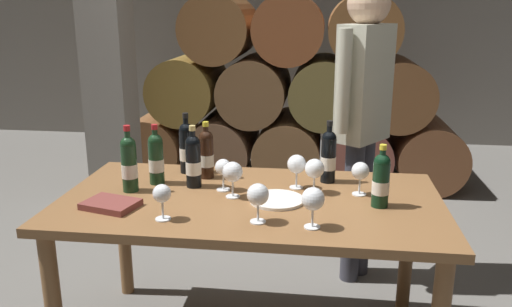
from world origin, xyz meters
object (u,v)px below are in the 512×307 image
(sommelier_presenting, at_px, (363,107))
(wine_glass_5, at_px, (258,195))
(wine_bottle_0, at_px, (156,158))
(wine_bottle_1, at_px, (193,161))
(wine_glass_3, at_px, (162,195))
(wine_glass_6, at_px, (315,169))
(wine_bottle_2, at_px, (129,163))
(wine_glass_4, at_px, (233,173))
(wine_bottle_4, at_px, (328,156))
(wine_bottle_6, at_px, (206,154))
(tasting_notebook, at_px, (111,204))
(wine_glass_1, at_px, (313,200))
(wine_glass_7, at_px, (223,168))
(wine_glass_0, at_px, (297,165))
(wine_bottle_3, at_px, (381,180))
(wine_glass_2, at_px, (360,172))
(wine_bottle_5, at_px, (187,147))
(serving_plate, at_px, (277,200))
(dining_table, at_px, (250,217))

(sommelier_presenting, bearing_deg, wine_glass_5, -114.55)
(wine_bottle_0, bearing_deg, wine_glass_5, -36.75)
(wine_bottle_1, height_order, wine_glass_3, wine_bottle_1)
(wine_bottle_0, xyz_separation_m, wine_glass_5, (0.54, -0.41, -0.01))
(wine_glass_6, distance_m, sommelier_presenting, 0.72)
(wine_bottle_2, xyz_separation_m, wine_glass_4, (0.48, -0.02, -0.02))
(wine_glass_3, bearing_deg, wine_bottle_4, 40.25)
(wine_bottle_4, distance_m, wine_glass_4, 0.50)
(wine_bottle_6, bearing_deg, wine_bottle_2, -142.24)
(wine_bottle_1, distance_m, wine_bottle_6, 0.14)
(wine_bottle_2, relative_size, sommelier_presenting, 0.18)
(tasting_notebook, bearing_deg, wine_glass_5, 8.31)
(wine_glass_1, bearing_deg, wine_bottle_1, 144.42)
(wine_glass_1, height_order, wine_glass_7, wine_glass_1)
(wine_glass_6, height_order, sommelier_presenting, sommelier_presenting)
(tasting_notebook, bearing_deg, wine_glass_4, 35.99)
(wine_bottle_1, height_order, wine_glass_0, wine_bottle_1)
(tasting_notebook, bearing_deg, wine_bottle_3, 23.13)
(wine_glass_2, relative_size, wine_glass_3, 1.03)
(wine_bottle_1, height_order, wine_bottle_3, wine_bottle_1)
(wine_bottle_6, relative_size, wine_glass_0, 1.76)
(wine_glass_0, bearing_deg, wine_bottle_0, -178.47)
(wine_bottle_2, relative_size, wine_glass_2, 2.02)
(wine_bottle_0, relative_size, wine_bottle_6, 1.02)
(wine_bottle_0, xyz_separation_m, wine_bottle_5, (0.10, 0.19, 0.01))
(tasting_notebook, bearing_deg, wine_glass_7, 47.22)
(wine_bottle_3, xyz_separation_m, wine_glass_3, (-0.88, -0.26, -0.01))
(wine_bottle_1, bearing_deg, wine_glass_3, -93.89)
(wine_glass_3, height_order, wine_glass_5, wine_glass_5)
(wine_bottle_0, distance_m, wine_bottle_6, 0.25)
(wine_bottle_2, distance_m, wine_glass_5, 0.69)
(wine_bottle_3, bearing_deg, serving_plate, -179.99)
(wine_bottle_2, distance_m, wine_bottle_3, 1.13)
(wine_bottle_2, xyz_separation_m, wine_bottle_5, (0.19, 0.31, -0.00))
(wine_glass_6, bearing_deg, wine_bottle_6, 163.70)
(wine_glass_1, bearing_deg, wine_glass_2, 62.79)
(wine_glass_3, xyz_separation_m, wine_glass_7, (0.18, 0.37, 0.00))
(dining_table, relative_size, wine_glass_4, 10.33)
(wine_glass_4, distance_m, wine_glass_7, 0.10)
(wine_bottle_0, bearing_deg, tasting_notebook, -106.81)
(wine_bottle_3, distance_m, wine_bottle_4, 0.37)
(wine_glass_1, height_order, wine_glass_4, same)
(wine_bottle_4, distance_m, wine_glass_3, 0.86)
(wine_bottle_1, distance_m, wine_bottle_2, 0.29)
(wine_bottle_3, relative_size, tasting_notebook, 1.24)
(wine_glass_0, bearing_deg, wine_bottle_4, 37.24)
(wine_bottle_3, bearing_deg, wine_glass_6, 155.51)
(wine_bottle_5, xyz_separation_m, wine_glass_5, (0.44, -0.59, -0.02))
(wine_bottle_4, distance_m, wine_glass_6, 0.18)
(wine_glass_1, bearing_deg, tasting_notebook, 173.31)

